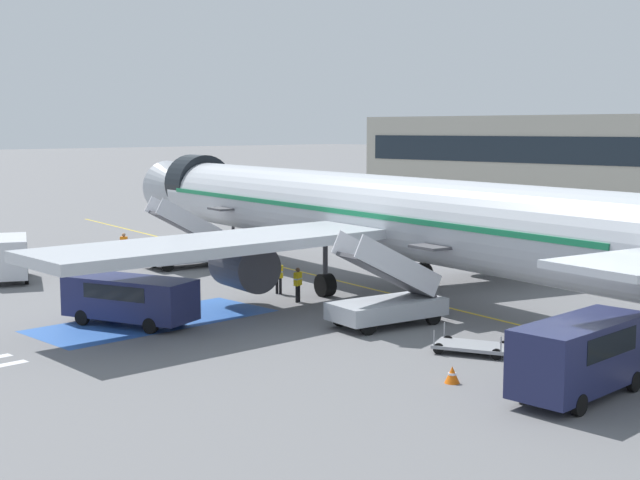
{
  "coord_description": "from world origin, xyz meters",
  "views": [
    {
      "loc": [
        31.7,
        -33.1,
        8.01
      ],
      "look_at": [
        -0.88,
        -1.21,
        2.3
      ],
      "focal_mm": 50.0,
      "sensor_mm": 36.0,
      "label": 1
    }
  ],
  "objects_px": {
    "ground_crew_0": "(124,245)",
    "traffic_cone_1": "(452,375)",
    "service_van_0": "(8,255)",
    "ground_crew_2": "(298,282)",
    "service_van_2": "(130,296)",
    "traffic_cone_0": "(195,302)",
    "traffic_cone_2": "(165,286)",
    "boarding_stairs_forward": "(188,250)",
    "ground_crew_1": "(279,275)",
    "boarding_stairs_aft": "(388,302)",
    "service_van_1": "(582,352)",
    "baggage_cart": "(471,346)",
    "airliner": "(363,213)"
  },
  "relations": [
    {
      "from": "boarding_stairs_forward",
      "to": "ground_crew_1",
      "type": "relative_size",
      "value": 3.37
    },
    {
      "from": "ground_crew_0",
      "to": "traffic_cone_2",
      "type": "bearing_deg",
      "value": 120.74
    },
    {
      "from": "service_van_0",
      "to": "boarding_stairs_aft",
      "type": "bearing_deg",
      "value": 132.24
    },
    {
      "from": "boarding_stairs_forward",
      "to": "service_van_2",
      "type": "relative_size",
      "value": 0.93
    },
    {
      "from": "airliner",
      "to": "ground_crew_2",
      "type": "relative_size",
      "value": 29.21
    },
    {
      "from": "traffic_cone_1",
      "to": "traffic_cone_0",
      "type": "bearing_deg",
      "value": 175.27
    },
    {
      "from": "boarding_stairs_aft",
      "to": "ground_crew_0",
      "type": "relative_size",
      "value": 3.24
    },
    {
      "from": "traffic_cone_1",
      "to": "ground_crew_2",
      "type": "bearing_deg",
      "value": 157.11
    },
    {
      "from": "ground_crew_2",
      "to": "traffic_cone_1",
      "type": "height_order",
      "value": "ground_crew_2"
    },
    {
      "from": "boarding_stairs_aft",
      "to": "traffic_cone_0",
      "type": "relative_size",
      "value": 9.42
    },
    {
      "from": "ground_crew_1",
      "to": "traffic_cone_0",
      "type": "xyz_separation_m",
      "value": [
        -0.02,
        -5.03,
        -0.64
      ]
    },
    {
      "from": "boarding_stairs_aft",
      "to": "boarding_stairs_forward",
      "type": "bearing_deg",
      "value": -180.0
    },
    {
      "from": "boarding_stairs_aft",
      "to": "ground_crew_1",
      "type": "relative_size",
      "value": 3.37
    },
    {
      "from": "boarding_stairs_forward",
      "to": "ground_crew_2",
      "type": "xyz_separation_m",
      "value": [
        12.22,
        -2.67,
        -0.08
      ]
    },
    {
      "from": "service_van_2",
      "to": "traffic_cone_0",
      "type": "xyz_separation_m",
      "value": [
        -0.92,
        3.93,
        -0.9
      ]
    },
    {
      "from": "service_van_1",
      "to": "traffic_cone_1",
      "type": "distance_m",
      "value": 4.07
    },
    {
      "from": "boarding_stairs_forward",
      "to": "ground_crew_0",
      "type": "distance_m",
      "value": 4.99
    },
    {
      "from": "service_van_0",
      "to": "traffic_cone_1",
      "type": "height_order",
      "value": "service_van_0"
    },
    {
      "from": "ground_crew_2",
      "to": "service_van_1",
      "type": "bearing_deg",
      "value": -120.33
    },
    {
      "from": "boarding_stairs_forward",
      "to": "service_van_0",
      "type": "distance_m",
      "value": 10.03
    },
    {
      "from": "boarding_stairs_aft",
      "to": "baggage_cart",
      "type": "height_order",
      "value": "boarding_stairs_aft"
    },
    {
      "from": "traffic_cone_2",
      "to": "boarding_stairs_forward",
      "type": "bearing_deg",
      "value": 135.64
    },
    {
      "from": "boarding_stairs_forward",
      "to": "service_van_0",
      "type": "xyz_separation_m",
      "value": [
        -2.81,
        -9.62,
        0.36
      ]
    },
    {
      "from": "service_van_0",
      "to": "service_van_2",
      "type": "height_order",
      "value": "service_van_0"
    },
    {
      "from": "service_van_0",
      "to": "ground_crew_2",
      "type": "bearing_deg",
      "value": 140.64
    },
    {
      "from": "ground_crew_2",
      "to": "traffic_cone_1",
      "type": "bearing_deg",
      "value": -129.88
    },
    {
      "from": "boarding_stairs_aft",
      "to": "ground_crew_2",
      "type": "relative_size",
      "value": 3.38
    },
    {
      "from": "baggage_cart",
      "to": "ground_crew_2",
      "type": "distance_m",
      "value": 11.47
    },
    {
      "from": "traffic_cone_0",
      "to": "traffic_cone_2",
      "type": "distance_m",
      "value": 4.52
    },
    {
      "from": "boarding_stairs_aft",
      "to": "service_van_2",
      "type": "height_order",
      "value": "boarding_stairs_aft"
    },
    {
      "from": "ground_crew_0",
      "to": "service_van_2",
      "type": "bearing_deg",
      "value": 111.59
    },
    {
      "from": "service_van_1",
      "to": "ground_crew_0",
      "type": "xyz_separation_m",
      "value": [
        -33.75,
        5.33,
        -0.41
      ]
    },
    {
      "from": "airliner",
      "to": "boarding_stairs_forward",
      "type": "height_order",
      "value": "airliner"
    },
    {
      "from": "boarding_stairs_forward",
      "to": "ground_crew_1",
      "type": "distance_m",
      "value": 10.22
    },
    {
      "from": "airliner",
      "to": "ground_crew_1",
      "type": "xyz_separation_m",
      "value": [
        -1.54,
        -4.35,
        -2.87
      ]
    },
    {
      "from": "ground_crew_0",
      "to": "traffic_cone_1",
      "type": "xyz_separation_m",
      "value": [
        30.16,
        -6.91,
        -0.7
      ]
    },
    {
      "from": "ground_crew_1",
      "to": "traffic_cone_0",
      "type": "height_order",
      "value": "ground_crew_1"
    },
    {
      "from": "service_van_1",
      "to": "traffic_cone_2",
      "type": "distance_m",
      "value": 23.27
    },
    {
      "from": "traffic_cone_0",
      "to": "ground_crew_2",
      "type": "bearing_deg",
      "value": 62.68
    },
    {
      "from": "boarding_stairs_aft",
      "to": "traffic_cone_0",
      "type": "distance_m",
      "value": 9.14
    },
    {
      "from": "service_van_2",
      "to": "traffic_cone_1",
      "type": "height_order",
      "value": "service_van_2"
    },
    {
      "from": "service_van_1",
      "to": "traffic_cone_0",
      "type": "distance_m",
      "value": 18.94
    },
    {
      "from": "service_van_1",
      "to": "traffic_cone_1",
      "type": "bearing_deg",
      "value": -156.6
    },
    {
      "from": "airliner",
      "to": "service_van_1",
      "type": "bearing_deg",
      "value": -107.24
    },
    {
      "from": "airliner",
      "to": "traffic_cone_2",
      "type": "distance_m",
      "value": 10.54
    },
    {
      "from": "service_van_2",
      "to": "ground_crew_1",
      "type": "distance_m",
      "value": 9.01
    },
    {
      "from": "service_van_0",
      "to": "ground_crew_1",
      "type": "relative_size",
      "value": 3.07
    },
    {
      "from": "boarding_stairs_aft",
      "to": "traffic_cone_1",
      "type": "bearing_deg",
      "value": -24.48
    },
    {
      "from": "service_van_2",
      "to": "ground_crew_2",
      "type": "height_order",
      "value": "service_van_2"
    },
    {
      "from": "service_van_2",
      "to": "ground_crew_1",
      "type": "height_order",
      "value": "service_van_2"
    }
  ]
}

